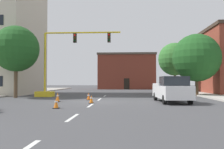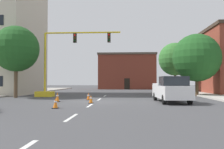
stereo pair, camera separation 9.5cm
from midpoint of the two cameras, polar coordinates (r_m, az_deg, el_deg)
The scene contains 15 objects.
ground_plane at distance 19.74m, azimuth -3.64°, elevation -6.29°, with size 160.00×160.00×0.00m, color #424244.
lane_stripe_seg_1 at distance 11.41m, azimuth -9.10°, elevation -9.73°, with size 0.16×2.40×0.01m, color silver.
lane_stripe_seg_2 at distance 16.78m, azimuth -4.94°, elevation -7.11°, with size 0.16×2.40×0.01m, color silver.
lane_stripe_seg_3 at distance 22.22m, azimuth -2.82°, elevation -5.75°, with size 0.16×2.40×0.01m, color silver.
lane_stripe_seg_4 at distance 27.68m, azimuth -1.54°, elevation -4.92°, with size 0.16×2.40×0.01m, color silver.
building_brick_center at distance 52.73m, azimuth 3.54°, elevation 0.69°, with size 11.91×7.69×7.35m.
traffic_signal_gantry at distance 26.79m, azimuth -12.80°, elevation -0.22°, with size 8.91×1.20×6.83m.
tree_right_far at distance 38.52m, azimuth 14.38°, elevation 3.42°, with size 4.95×4.95×7.42m.
tree_right_mid at distance 28.99m, azimuth 18.99°, elevation 3.66°, with size 5.28×5.28×6.87m.
tree_left_near at distance 26.38m, azimuth -21.12°, elevation 5.51°, with size 4.53×4.53×7.11m.
pickup_truck_white at distance 19.67m, azimuth 13.56°, elevation -3.42°, with size 2.31×5.51×1.99m.
traffic_cone_roadside_a at distance 18.43m, azimuth -4.74°, elevation -5.69°, with size 0.36×0.36×0.61m.
traffic_cone_roadside_b at distance 21.70m, azimuth -5.34°, elevation -5.05°, with size 0.36×0.36×0.62m.
traffic_cone_roadside_c at distance 20.06m, azimuth -12.31°, elevation -5.10°, with size 0.36×0.36×0.76m.
traffic_cone_roadside_d at distance 15.27m, azimuth -12.71°, elevation -6.47°, with size 0.36×0.36×0.64m.
Camera 2 is at (2.52, -19.51, 1.63)m, focal length 39.72 mm.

